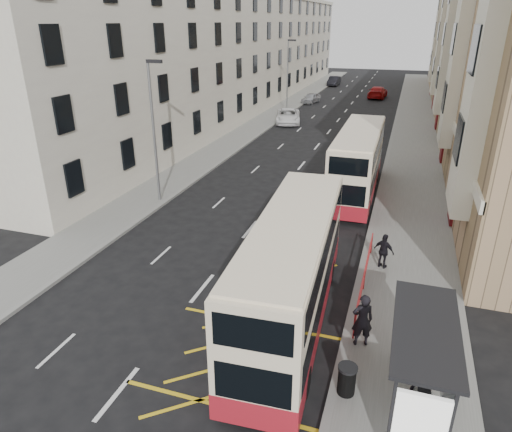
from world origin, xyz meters
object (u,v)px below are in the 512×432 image
(bus_shelter, at_px, (429,360))
(car_red, at_px, (378,92))
(pedestrian_far, at_px, (384,251))
(pedestrian_mid, at_px, (427,371))
(street_lamp_near, at_px, (154,125))
(white_van, at_px, (288,116))
(car_silver, at_px, (311,98))
(car_dark, at_px, (334,81))
(double_decker_front, at_px, (292,272))
(pedestrian_near, at_px, (362,320))
(double_decker_rear, at_px, (358,162))
(litter_bin, at_px, (347,379))
(street_lamp_far, at_px, (288,72))

(bus_shelter, xyz_separation_m, car_red, (-5.53, 57.56, -1.33))
(pedestrian_far, relative_size, car_red, 0.28)
(pedestrian_mid, height_order, pedestrian_far, pedestrian_mid)
(street_lamp_near, bearing_deg, pedestrian_mid, -37.43)
(white_van, relative_size, car_silver, 1.39)
(street_lamp_near, relative_size, white_van, 1.51)
(pedestrian_mid, bearing_deg, car_dark, 91.44)
(double_decker_front, xyz_separation_m, pedestrian_near, (2.54, -0.60, -0.99))
(pedestrian_far, bearing_deg, pedestrian_mid, 126.52)
(white_van, bearing_deg, car_dark, 77.09)
(white_van, bearing_deg, pedestrian_mid, -83.19)
(bus_shelter, bearing_deg, double_decker_rear, 102.27)
(litter_bin, bearing_deg, bus_shelter, -10.14)
(car_silver, relative_size, car_red, 0.69)
(pedestrian_mid, xyz_separation_m, white_van, (-13.35, 36.04, -0.22))
(pedestrian_far, relative_size, white_van, 0.30)
(litter_bin, bearing_deg, double_decker_front, 129.29)
(pedestrian_far, relative_size, car_silver, 0.41)
(bus_shelter, xyz_separation_m, litter_bin, (-1.99, 0.36, -1.50))
(bus_shelter, distance_m, car_red, 57.84)
(bus_shelter, relative_size, white_van, 0.80)
(double_decker_front, distance_m, car_red, 54.31)
(bus_shelter, relative_size, litter_bin, 4.54)
(pedestrian_mid, relative_size, car_dark, 0.36)
(double_decker_rear, relative_size, litter_bin, 10.93)
(car_silver, bearing_deg, pedestrian_near, -63.98)
(litter_bin, bearing_deg, car_silver, 102.97)
(double_decker_rear, bearing_deg, street_lamp_far, 113.30)
(street_lamp_far, distance_m, car_dark, 27.05)
(double_decker_front, relative_size, pedestrian_mid, 6.41)
(double_decker_front, xyz_separation_m, pedestrian_far, (2.88, 4.89, -1.15))
(pedestrian_near, height_order, car_dark, pedestrian_near)
(street_lamp_far, relative_size, white_van, 1.51)
(bus_shelter, relative_size, car_red, 0.77)
(litter_bin, xyz_separation_m, pedestrian_near, (0.15, 2.32, 0.46))
(double_decker_front, bearing_deg, litter_bin, -54.03)
(white_van, relative_size, car_red, 0.96)
(bus_shelter, height_order, pedestrian_far, bus_shelter)
(pedestrian_near, relative_size, car_silver, 0.50)
(litter_bin, bearing_deg, double_decker_rear, 95.99)
(double_decker_rear, height_order, pedestrian_far, double_decker_rear)
(pedestrian_near, relative_size, pedestrian_far, 1.21)
(double_decker_rear, distance_m, pedestrian_far, 9.58)
(bus_shelter, bearing_deg, car_silver, 105.02)
(pedestrian_far, bearing_deg, litter_bin, 109.94)
(litter_bin, height_order, car_red, car_red)
(pedestrian_near, bearing_deg, double_decker_front, -32.50)
(white_van, bearing_deg, car_red, 55.95)
(street_lamp_near, height_order, pedestrian_near, street_lamp_near)
(double_decker_front, distance_m, pedestrian_mid, 5.18)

